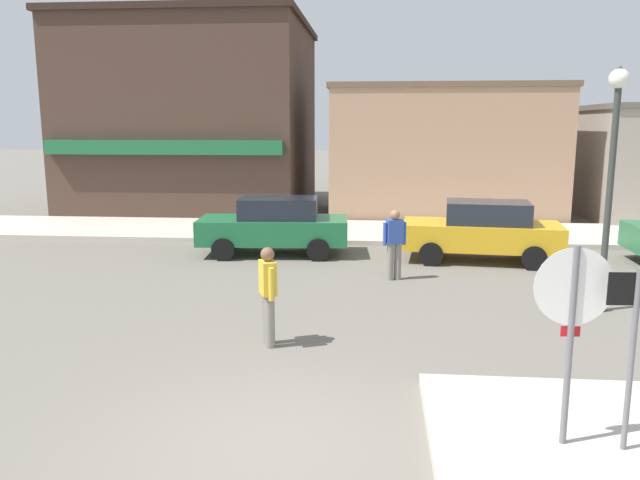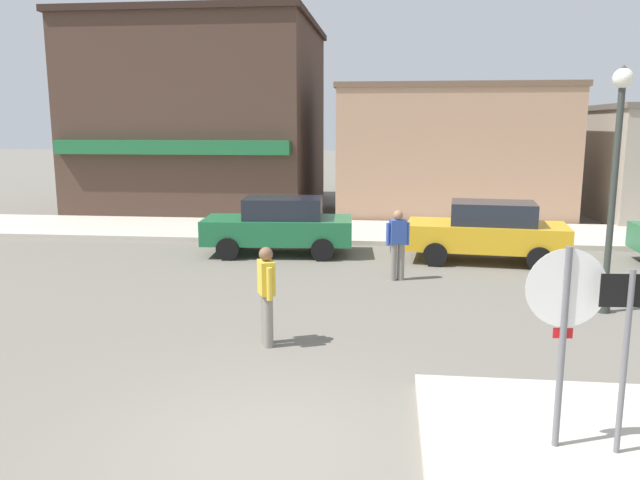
{
  "view_description": "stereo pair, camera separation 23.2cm",
  "coord_description": "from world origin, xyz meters",
  "px_view_note": "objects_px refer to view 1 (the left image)",
  "views": [
    {
      "loc": [
        1.05,
        -6.24,
        3.5
      ],
      "look_at": [
        0.08,
        4.5,
        1.5
      ],
      "focal_mm": 35.0,
      "sensor_mm": 36.0,
      "label": 1
    },
    {
      "loc": [
        1.28,
        -6.22,
        3.5
      ],
      "look_at": [
        0.08,
        4.5,
        1.5
      ],
      "focal_mm": 35.0,
      "sensor_mm": 36.0,
      "label": 2
    }
  ],
  "objects_px": {
    "pedestrian_crossing_near": "(394,242)",
    "parked_car_nearest": "(275,225)",
    "stop_sign": "(571,320)",
    "one_way_sign": "(633,341)",
    "pedestrian_crossing_far": "(268,293)",
    "parked_car_second": "(482,230)",
    "lamp_post": "(613,155)"
  },
  "relations": [
    {
      "from": "parked_car_nearest",
      "to": "parked_car_second",
      "type": "xyz_separation_m",
      "value": [
        5.5,
        -0.35,
        0.0
      ]
    },
    {
      "from": "stop_sign",
      "to": "pedestrian_crossing_far",
      "type": "relative_size",
      "value": 1.43
    },
    {
      "from": "stop_sign",
      "to": "parked_car_second",
      "type": "bearing_deg",
      "value": 85.77
    },
    {
      "from": "pedestrian_crossing_near",
      "to": "lamp_post",
      "type": "bearing_deg",
      "value": -28.19
    },
    {
      "from": "stop_sign",
      "to": "pedestrian_crossing_near",
      "type": "distance_m",
      "value": 7.81
    },
    {
      "from": "one_way_sign",
      "to": "lamp_post",
      "type": "height_order",
      "value": "lamp_post"
    },
    {
      "from": "parked_car_nearest",
      "to": "pedestrian_crossing_near",
      "type": "height_order",
      "value": "pedestrian_crossing_near"
    },
    {
      "from": "one_way_sign",
      "to": "parked_car_nearest",
      "type": "distance_m",
      "value": 11.6
    },
    {
      "from": "lamp_post",
      "to": "parked_car_nearest",
      "type": "relative_size",
      "value": 1.1
    },
    {
      "from": "parked_car_second",
      "to": "pedestrian_crossing_far",
      "type": "xyz_separation_m",
      "value": [
        -4.44,
        -6.77,
        0.06
      ]
    },
    {
      "from": "pedestrian_crossing_near",
      "to": "one_way_sign",
      "type": "bearing_deg",
      "value": -74.08
    },
    {
      "from": "one_way_sign",
      "to": "pedestrian_crossing_near",
      "type": "height_order",
      "value": "one_way_sign"
    },
    {
      "from": "stop_sign",
      "to": "one_way_sign",
      "type": "height_order",
      "value": "stop_sign"
    },
    {
      "from": "pedestrian_crossing_near",
      "to": "parked_car_nearest",
      "type": "bearing_deg",
      "value": 140.96
    },
    {
      "from": "lamp_post",
      "to": "stop_sign",
      "type": "bearing_deg",
      "value": -112.28
    },
    {
      "from": "parked_car_second",
      "to": "pedestrian_crossing_near",
      "type": "distance_m",
      "value": 3.22
    },
    {
      "from": "parked_car_second",
      "to": "one_way_sign",
      "type": "bearing_deg",
      "value": -90.76
    },
    {
      "from": "parked_car_nearest",
      "to": "parked_car_second",
      "type": "distance_m",
      "value": 5.51
    },
    {
      "from": "lamp_post",
      "to": "parked_car_nearest",
      "type": "xyz_separation_m",
      "value": [
        -7.04,
        4.65,
        -2.15
      ]
    },
    {
      "from": "stop_sign",
      "to": "lamp_post",
      "type": "height_order",
      "value": "lamp_post"
    },
    {
      "from": "pedestrian_crossing_near",
      "to": "pedestrian_crossing_far",
      "type": "height_order",
      "value": "same"
    },
    {
      "from": "one_way_sign",
      "to": "pedestrian_crossing_far",
      "type": "distance_m",
      "value": 5.36
    },
    {
      "from": "parked_car_second",
      "to": "pedestrian_crossing_far",
      "type": "relative_size",
      "value": 2.58
    },
    {
      "from": "stop_sign",
      "to": "one_way_sign",
      "type": "relative_size",
      "value": 1.1
    },
    {
      "from": "lamp_post",
      "to": "parked_car_second",
      "type": "xyz_separation_m",
      "value": [
        -1.54,
        4.3,
        -2.15
      ]
    },
    {
      "from": "stop_sign",
      "to": "one_way_sign",
      "type": "xyz_separation_m",
      "value": [
        0.6,
        -0.08,
        -0.19
      ]
    },
    {
      "from": "lamp_post",
      "to": "pedestrian_crossing_near",
      "type": "bearing_deg",
      "value": 151.81
    },
    {
      "from": "one_way_sign",
      "to": "lamp_post",
      "type": "distance_m",
      "value": 6.09
    },
    {
      "from": "one_way_sign",
      "to": "parked_car_nearest",
      "type": "relative_size",
      "value": 0.51
    },
    {
      "from": "pedestrian_crossing_near",
      "to": "parked_car_second",
      "type": "bearing_deg",
      "value": 43.72
    },
    {
      "from": "pedestrian_crossing_near",
      "to": "pedestrian_crossing_far",
      "type": "distance_m",
      "value": 5.01
    },
    {
      "from": "pedestrian_crossing_far",
      "to": "parked_car_second",
      "type": "bearing_deg",
      "value": 56.73
    }
  ]
}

